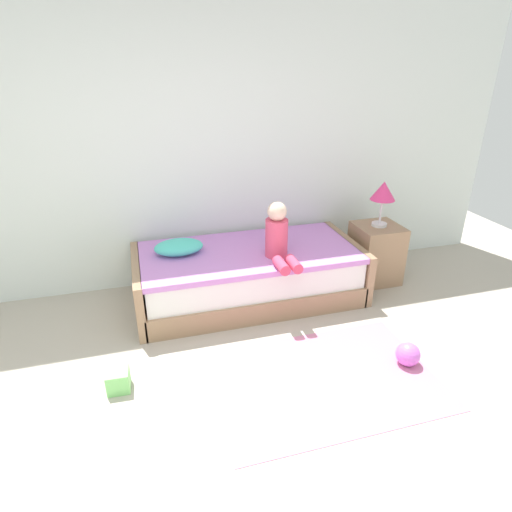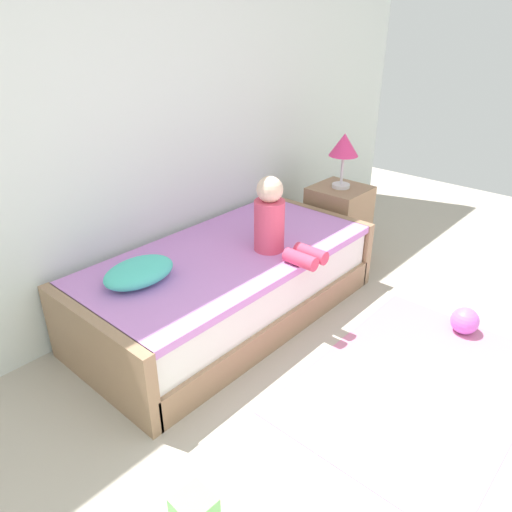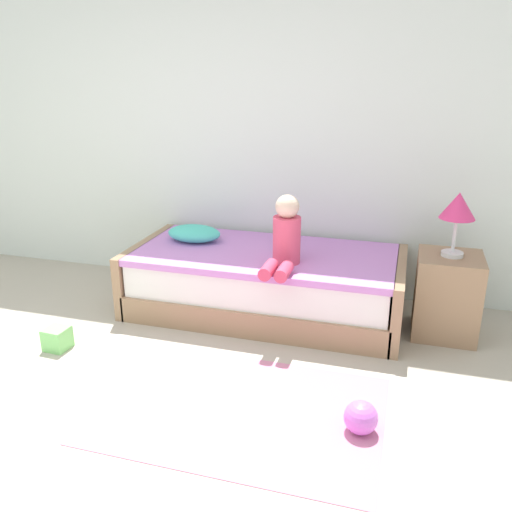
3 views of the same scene
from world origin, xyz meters
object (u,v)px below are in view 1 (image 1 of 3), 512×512
object	(u,v)px
pillow	(179,247)
toy_block	(118,380)
bed	(249,274)
child_figure	(278,236)
nightstand	(375,253)
toy_ball	(408,354)
table_lamp	(383,193)

from	to	relation	value
pillow	toy_block	distance (m)	1.33
bed	toy_block	size ratio (longest dim) A/B	13.66
child_figure	toy_block	world-z (taller)	child_figure
pillow	toy_block	size ratio (longest dim) A/B	2.85
bed	child_figure	xyz separation A→B (m)	(0.21, -0.23, 0.46)
bed	toy_block	xyz separation A→B (m)	(-1.21, -0.99, -0.17)
pillow	toy_block	world-z (taller)	pillow
bed	nightstand	bearing A→B (deg)	-0.01
nightstand	child_figure	world-z (taller)	child_figure
pillow	toy_block	xyz separation A→B (m)	(-0.58, -1.09, -0.49)
child_figure	pillow	size ratio (longest dim) A/B	1.16
nightstand	pillow	bearing A→B (deg)	177.10
nightstand	pillow	size ratio (longest dim) A/B	1.36
toy_ball	toy_block	xyz separation A→B (m)	(-2.10, 0.32, -0.01)
pillow	bed	bearing A→B (deg)	-9.05
table_lamp	bed	bearing A→B (deg)	179.99
nightstand	child_figure	size ratio (longest dim) A/B	1.18
child_figure	table_lamp	bearing A→B (deg)	11.31
nightstand	toy_block	size ratio (longest dim) A/B	3.89
nightstand	child_figure	bearing A→B (deg)	-168.69
nightstand	child_figure	xyz separation A→B (m)	(-1.14, -0.23, 0.40)
bed	toy_ball	bearing A→B (deg)	-55.87
bed	child_figure	world-z (taller)	child_figure
bed	pillow	world-z (taller)	pillow
child_figure	pillow	distance (m)	0.91
toy_ball	toy_block	world-z (taller)	toy_ball
nightstand	table_lamp	xyz separation A→B (m)	(0.00, 0.00, 0.64)
table_lamp	toy_ball	size ratio (longest dim) A/B	2.48
table_lamp	pillow	world-z (taller)	table_lamp
pillow	toy_ball	xyz separation A→B (m)	(1.52, -1.41, -0.47)
nightstand	toy_ball	distance (m)	1.40
nightstand	toy_ball	xyz separation A→B (m)	(-0.46, -1.31, -0.21)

